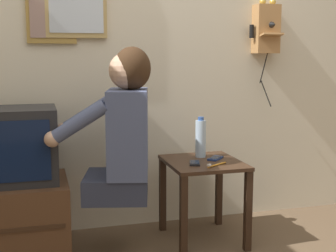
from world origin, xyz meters
name	(u,v)px	position (x,y,z in m)	size (l,w,h in m)	color
wall_back	(139,37)	(0.00, 1.18, 1.27)	(6.80, 0.05, 2.55)	beige
side_table	(203,178)	(0.31, 0.77, 0.40)	(0.45, 0.51, 0.51)	#382316
person	(123,128)	(-0.20, 0.70, 0.75)	(0.62, 0.51, 0.87)	#2D3347
tv_stand	(14,218)	(-0.83, 0.86, 0.22)	(0.62, 0.52, 0.44)	#51331E
television	(15,145)	(-0.80, 0.87, 0.65)	(0.47, 0.40, 0.43)	#232326
wall_phone_antique	(266,29)	(0.88, 1.09, 1.34)	(0.21, 0.18, 0.75)	#AD7A47
framed_picture	(51,3)	(-0.56, 1.14, 1.47)	(0.30, 0.03, 0.49)	olive
cell_phone_held	(195,163)	(0.23, 0.70, 0.52)	(0.10, 0.14, 0.01)	black
cell_phone_spare	(215,158)	(0.40, 0.79, 0.52)	(0.13, 0.13, 0.01)	navy
water_bottle	(201,138)	(0.33, 0.88, 0.63)	(0.07, 0.07, 0.26)	#ADC6DB
toothbrush	(215,165)	(0.33, 0.62, 0.52)	(0.15, 0.10, 0.02)	orange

